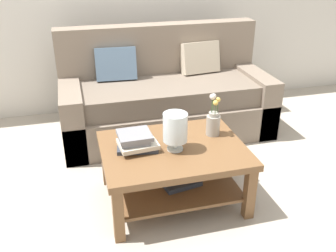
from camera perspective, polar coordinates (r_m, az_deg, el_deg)
ground_plane at (r=3.29m, az=0.79°, el=-7.10°), size 10.00×10.00×0.00m
couch at (r=3.87m, az=-0.45°, el=4.29°), size 2.08×0.90×1.06m
coffee_table at (r=2.81m, az=0.82°, el=-5.46°), size 1.04×0.80×0.46m
book_stack_main at (r=2.70m, az=-4.83°, el=-2.40°), size 0.31×0.25×0.12m
glass_hurricane_vase at (r=2.64m, az=1.10°, el=-0.37°), size 0.18×0.18×0.28m
flower_pitcher at (r=2.90m, az=6.88°, el=0.71°), size 0.11×0.11×0.34m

